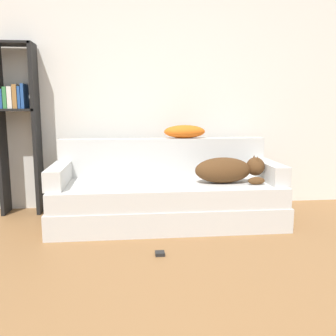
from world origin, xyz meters
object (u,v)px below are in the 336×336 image
object	(u,v)px
bookshelf	(18,119)
power_adapter	(160,254)
dog	(228,170)
throw_pillow	(185,132)
laptop	(168,183)
couch	(167,203)

from	to	relation	value
bookshelf	power_adapter	bearing A→B (deg)	-44.37
dog	throw_pillow	size ratio (longest dim) A/B	1.55
throw_pillow	power_adapter	distance (m)	1.47
laptop	bookshelf	xyz separation A→B (m)	(-1.46, 0.58, 0.57)
power_adapter	laptop	bearing A→B (deg)	78.68
dog	bookshelf	world-z (taller)	bookshelf
dog	laptop	bearing A→B (deg)	179.14
laptop	throw_pillow	distance (m)	0.67
power_adapter	couch	bearing A→B (deg)	80.20
dog	throw_pillow	distance (m)	0.66
couch	laptop	bearing A→B (deg)	-86.04
couch	dog	size ratio (longest dim) A/B	3.24
throw_pillow	power_adapter	size ratio (longest dim) A/B	6.08
dog	power_adapter	world-z (taller)	dog
throw_pillow	power_adapter	xyz separation A→B (m)	(-0.36, -1.16, -0.82)
couch	bookshelf	bearing A→B (deg)	160.87
throw_pillow	bookshelf	size ratio (longest dim) A/B	0.25
couch	laptop	distance (m)	0.22
dog	bookshelf	bearing A→B (deg)	163.62
bookshelf	throw_pillow	bearing A→B (deg)	-4.27
throw_pillow	bookshelf	xyz separation A→B (m)	(-1.68, 0.13, 0.13)
dog	power_adapter	xyz separation A→B (m)	(-0.70, -0.70, -0.50)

